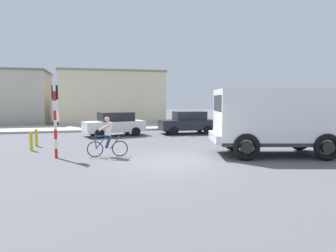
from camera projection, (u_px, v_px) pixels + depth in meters
ground_plane at (170, 162)px, 11.94m from camera, size 120.00×120.00×0.00m
sidewalk_far at (128, 127)px, 26.11m from camera, size 80.00×5.00×0.16m
truck_foreground at (276, 117)px, 13.30m from camera, size 5.85×3.78×2.90m
cyclist at (108, 137)px, 12.98m from camera, size 1.73×0.50×1.72m
traffic_light_pole at (55, 109)px, 12.65m from camera, size 0.24×0.43×3.20m
car_red_near at (265, 124)px, 20.02m from camera, size 4.20×2.29×1.60m
car_white_mid at (115, 124)px, 20.51m from camera, size 4.30×2.66×1.60m
car_far_side at (188, 122)px, 21.85m from camera, size 4.03×1.93×1.60m
bollard_near at (31, 141)px, 14.55m from camera, size 0.14×0.14×0.90m
bollard_far at (36, 138)px, 15.91m from camera, size 0.14×0.14×0.90m
building_corner_left at (7, 98)px, 29.87m from camera, size 7.97×6.57×5.28m
building_mid_block at (112, 98)px, 30.98m from camera, size 10.15×5.71×5.28m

